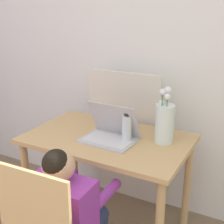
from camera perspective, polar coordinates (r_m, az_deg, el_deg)
wall_back at (r=2.31m, az=11.08°, el=10.73°), size 6.40×0.05×2.50m
dining_table at (r=2.10m, az=-0.80°, el=-7.34°), size 1.06×0.66×0.75m
person_seated at (r=1.67m, az=-8.02°, el=-17.10°), size 0.35×0.43×0.95m
laptop at (r=2.00m, az=-0.24°, el=-3.58°), size 0.35×0.26×0.24m
flower_vase at (r=1.96m, az=9.61°, el=-1.71°), size 0.12×0.12×0.36m
water_bottle at (r=1.95m, az=2.71°, el=-3.00°), size 0.06×0.06×0.19m
cardboard_panel at (r=2.48m, az=2.59°, el=-5.08°), size 0.58×0.17×1.12m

